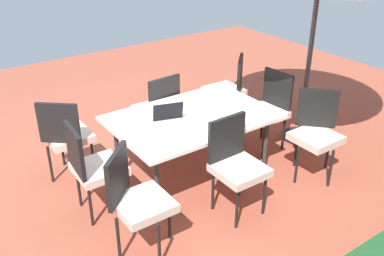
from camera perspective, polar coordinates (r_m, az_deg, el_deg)
ground_plane at (r=5.08m, az=-0.00°, el=-6.10°), size 10.00×10.00×0.02m
dining_table at (r=4.73m, az=-0.00°, el=1.07°), size 1.73×1.16×0.75m
chair_southwest at (r=6.02m, az=4.77°, el=5.34°), size 0.59×0.59×0.98m
chair_northwest at (r=5.02m, az=15.88°, el=-0.28°), size 0.59×0.59×0.98m
chair_east at (r=4.31m, az=-12.84°, el=-4.71°), size 0.48×0.46×0.98m
chair_northeast at (r=3.80m, az=-7.35°, el=-8.99°), size 0.59×0.59×0.98m
chair_west at (r=5.47m, az=9.93°, el=2.71°), size 0.47×0.46×0.98m
chair_north at (r=4.27m, az=5.73°, el=-4.41°), size 0.46×0.47×0.98m
chair_southeast at (r=4.94m, az=-16.10°, el=-0.75°), size 0.58×0.59×0.98m
chair_south at (r=5.40m, az=-4.46°, el=2.71°), size 0.47×0.48×0.98m
laptop at (r=4.63m, az=-3.35°, el=1.73°), size 0.38×0.33×0.21m
cup at (r=4.65m, az=3.54°, el=1.87°), size 0.06×0.06×0.09m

